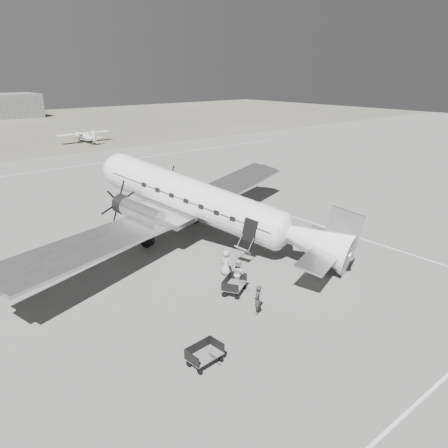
% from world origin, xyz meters
% --- Properties ---
extents(ground, '(260.00, 260.00, 0.00)m').
position_xyz_m(ground, '(0.00, 0.00, 0.00)').
color(ground, slate).
rests_on(ground, ground).
extents(taxi_line_near, '(60.00, 0.15, 0.01)m').
position_xyz_m(taxi_line_near, '(0.00, -14.00, 0.01)').
color(taxi_line_near, silver).
rests_on(taxi_line_near, ground).
extents(taxi_line_right, '(0.15, 80.00, 0.01)m').
position_xyz_m(taxi_line_right, '(12.00, 0.00, 0.01)').
color(taxi_line_right, silver).
rests_on(taxi_line_right, ground).
extents(taxi_line_horizon, '(90.00, 0.15, 0.01)m').
position_xyz_m(taxi_line_horizon, '(0.00, 40.00, 0.01)').
color(taxi_line_horizon, silver).
rests_on(taxi_line_horizon, ground).
extents(dc3_airliner, '(38.05, 32.12, 6.16)m').
position_xyz_m(dc3_airliner, '(1.80, 4.95, 3.08)').
color(dc3_airliner, silver).
rests_on(dc3_airliner, ground).
extents(light_plane_right, '(10.28, 8.46, 2.08)m').
position_xyz_m(light_plane_right, '(15.29, 59.61, 1.04)').
color(light_plane_right, silver).
rests_on(light_plane_right, ground).
extents(baggage_cart_near, '(2.19, 1.99, 1.01)m').
position_xyz_m(baggage_cart_near, '(-1.75, -2.29, 0.51)').
color(baggage_cart_near, '#606060').
rests_on(baggage_cart_near, ground).
extents(baggage_cart_far, '(1.76, 1.31, 0.95)m').
position_xyz_m(baggage_cart_far, '(-7.24, -6.53, 0.47)').
color(baggage_cart_far, '#606060').
rests_on(baggage_cart_far, ground).
extents(ground_crew, '(0.74, 0.70, 1.69)m').
position_xyz_m(ground_crew, '(-2.34, -4.89, 0.85)').
color(ground_crew, '#2D2D2D').
rests_on(ground_crew, ground).
extents(ramp_agent, '(0.94, 1.06, 1.82)m').
position_xyz_m(ramp_agent, '(-1.00, -1.83, 0.91)').
color(ramp_agent, beige).
rests_on(ramp_agent, ground).
extents(passenger, '(0.73, 0.94, 1.71)m').
position_xyz_m(passenger, '(-0.51, -0.03, 0.85)').
color(passenger, '#AAAAA8').
rests_on(passenger, ground).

